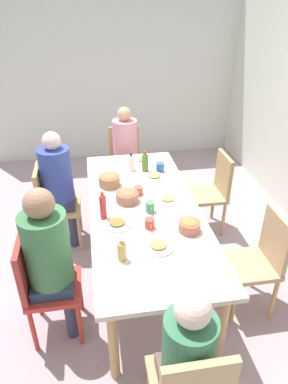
% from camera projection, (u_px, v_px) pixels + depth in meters
% --- Properties ---
extents(ground_plane, '(6.72, 6.72, 0.00)m').
position_uv_depth(ground_plane, '(144.00, 269.00, 3.39)').
color(ground_plane, '#A89197').
extents(wall_left, '(0.12, 4.03, 2.60)m').
position_uv_depth(wall_left, '(113.00, 74.00, 5.18)').
color(wall_left, silver).
rests_on(wall_left, ground_plane).
extents(dining_table, '(2.28, 0.95, 0.73)m').
position_uv_depth(dining_table, '(144.00, 213.00, 3.06)').
color(dining_table, beige).
rests_on(dining_table, ground_plane).
extents(chair_0, '(0.40, 0.40, 0.90)m').
position_uv_depth(chair_0, '(52.00, 202.00, 3.50)').
color(chair_0, tan).
rests_on(chair_0, ground_plane).
extents(person_0, '(0.31, 0.31, 1.26)m').
position_uv_depth(person_0, '(58.00, 181.00, 3.39)').
color(person_0, '#363053').
rests_on(person_0, ground_plane).
extents(chair_1, '(0.40, 0.40, 0.90)m').
position_uv_depth(chair_1, '(260.00, 257.00, 2.77)').
color(chair_1, tan).
rests_on(chair_1, ground_plane).
extents(chair_2, '(0.40, 0.40, 0.90)m').
position_uv_depth(chair_2, '(213.00, 189.00, 3.74)').
color(chair_2, tan).
rests_on(chair_2, ground_plane).
extents(chair_3, '(0.40, 0.40, 0.90)m').
position_uv_depth(chair_3, '(42.00, 283.00, 2.53)').
color(chair_3, red).
rests_on(chair_3, ground_plane).
extents(person_3, '(0.32, 0.32, 1.29)m').
position_uv_depth(person_3, '(49.00, 254.00, 2.41)').
color(person_3, '#322D49').
rests_on(person_3, ground_plane).
extents(chair_4, '(0.40, 0.40, 0.90)m').
position_uv_depth(chair_4, '(125.00, 158.00, 4.43)').
color(chair_4, tan).
rests_on(chair_4, ground_plane).
extents(person_4, '(0.30, 0.30, 1.20)m').
position_uv_depth(person_4, '(125.00, 146.00, 4.25)').
color(person_4, '#40474B').
rests_on(person_4, ground_plane).
extents(person_5, '(0.30, 0.30, 1.15)m').
position_uv_depth(person_5, '(187.00, 356.00, 1.83)').
color(person_5, '#575546').
rests_on(person_5, ground_plane).
extents(plate_0, '(0.23, 0.23, 0.04)m').
position_uv_depth(plate_0, '(158.00, 246.00, 2.54)').
color(plate_0, white).
rests_on(plate_0, dining_table).
extents(plate_1, '(0.24, 0.24, 0.04)m').
position_uv_depth(plate_1, '(154.00, 176.00, 3.50)').
color(plate_1, silver).
rests_on(plate_1, dining_table).
extents(plate_2, '(0.20, 0.20, 0.04)m').
position_uv_depth(plate_2, '(143.00, 161.00, 3.82)').
color(plate_2, silver).
rests_on(plate_2, dining_table).
extents(plate_3, '(0.21, 0.21, 0.04)m').
position_uv_depth(plate_3, '(167.00, 199.00, 3.10)').
color(plate_3, silver).
rests_on(plate_3, dining_table).
extents(plate_4, '(0.24, 0.24, 0.04)m').
position_uv_depth(plate_4, '(117.00, 223.00, 2.78)').
color(plate_4, silver).
rests_on(plate_4, dining_table).
extents(bowl_0, '(0.21, 0.21, 0.12)m').
position_uv_depth(bowl_0, '(109.00, 180.00, 3.33)').
color(bowl_0, '#966442').
rests_on(bowl_0, dining_table).
extents(bowl_1, '(0.17, 0.17, 0.10)m').
position_uv_depth(bowl_1, '(189.00, 225.00, 2.69)').
color(bowl_1, '#A1604A').
rests_on(bowl_1, dining_table).
extents(bowl_2, '(0.21, 0.21, 0.11)m').
position_uv_depth(bowl_2, '(127.00, 196.00, 3.08)').
color(bowl_2, '#925F4F').
rests_on(bowl_2, dining_table).
extents(cup_0, '(0.11, 0.08, 0.08)m').
position_uv_depth(cup_0, '(150.00, 224.00, 2.73)').
color(cup_0, '#D2443C').
rests_on(cup_0, dining_table).
extents(cup_1, '(0.11, 0.08, 0.10)m').
position_uv_depth(cup_1, '(150.00, 207.00, 2.93)').
color(cup_1, '#4B955C').
rests_on(cup_1, dining_table).
extents(cup_2, '(0.12, 0.08, 0.07)m').
position_uv_depth(cup_2, '(138.00, 190.00, 3.20)').
color(cup_2, '#C2523A').
rests_on(cup_2, dining_table).
extents(cup_3, '(0.12, 0.08, 0.10)m').
position_uv_depth(cup_3, '(160.00, 168.00, 3.59)').
color(cup_3, '#2F5CA1').
rests_on(cup_3, dining_table).
extents(bottle_0, '(0.07, 0.07, 0.22)m').
position_uv_depth(bottle_0, '(145.00, 162.00, 3.57)').
color(bottle_0, '#547734').
rests_on(bottle_0, dining_table).
extents(bottle_1, '(0.07, 0.07, 0.18)m').
position_uv_depth(bottle_1, '(122.00, 250.00, 2.39)').
color(bottle_1, tan).
rests_on(bottle_1, dining_table).
extents(bottle_2, '(0.06, 0.06, 0.18)m').
position_uv_depth(bottle_2, '(131.00, 163.00, 3.61)').
color(bottle_2, silver).
rests_on(bottle_2, dining_table).
extents(bottle_3, '(0.06, 0.06, 0.25)m').
position_uv_depth(bottle_3, '(103.00, 206.00, 2.81)').
color(bottle_3, red).
rests_on(bottle_3, dining_table).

